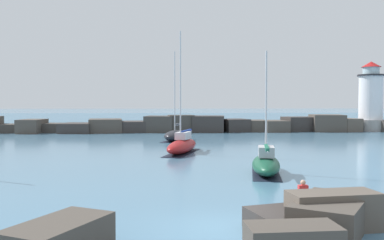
# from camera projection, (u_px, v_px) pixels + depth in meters

# --- Properties ---
(ground_plane) EXTENTS (600.00, 600.00, 0.00)m
(ground_plane) POSITION_uv_depth(u_px,v_px,m) (222.00, 228.00, 15.38)
(ground_plane) COLOR teal
(open_sea_beyond) EXTENTS (400.00, 116.00, 0.01)m
(open_sea_beyond) POSITION_uv_depth(u_px,v_px,m) (165.00, 118.00, 125.29)
(open_sea_beyond) COLOR teal
(open_sea_beyond) RESTS_ON ground
(breakwater_jetty) EXTENTS (68.80, 7.32, 2.60)m
(breakwater_jetty) POSITION_uv_depth(u_px,v_px,m) (182.00, 125.00, 65.55)
(breakwater_jetty) COLOR #383330
(breakwater_jetty) RESTS_ON ground
(lighthouse) EXTENTS (4.87, 4.87, 10.97)m
(lighthouse) POSITION_uv_depth(u_px,v_px,m) (371.00, 102.00, 67.48)
(lighthouse) COLOR gray
(lighthouse) RESTS_ON ground
(foreground_rocks) EXTENTS (12.35, 5.84, 1.35)m
(foreground_rocks) POSITION_uv_depth(u_px,v_px,m) (271.00, 224.00, 13.96)
(foreground_rocks) COLOR brown
(foreground_rocks) RESTS_ON ground
(sailboat_moored_0) EXTENTS (4.04, 7.68, 10.72)m
(sailboat_moored_0) POSITION_uv_depth(u_px,v_px,m) (182.00, 145.00, 38.10)
(sailboat_moored_0) COLOR maroon
(sailboat_moored_0) RESTS_ON ground
(sailboat_moored_2) EXTENTS (3.86, 6.24, 10.39)m
(sailboat_moored_2) POSITION_uv_depth(u_px,v_px,m) (176.00, 135.00, 50.13)
(sailboat_moored_2) COLOR black
(sailboat_moored_2) RESTS_ON ground
(sailboat_moored_4) EXTENTS (2.94, 6.09, 7.79)m
(sailboat_moored_4) POSITION_uv_depth(u_px,v_px,m) (266.00, 163.00, 26.94)
(sailboat_moored_4) COLOR #195138
(sailboat_moored_4) RESTS_ON ground
(person_on_rocks) EXTENTS (0.36, 0.22, 1.54)m
(person_on_rocks) POSITION_uv_depth(u_px,v_px,m) (303.00, 198.00, 16.40)
(person_on_rocks) COLOR #282833
(person_on_rocks) RESTS_ON ground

